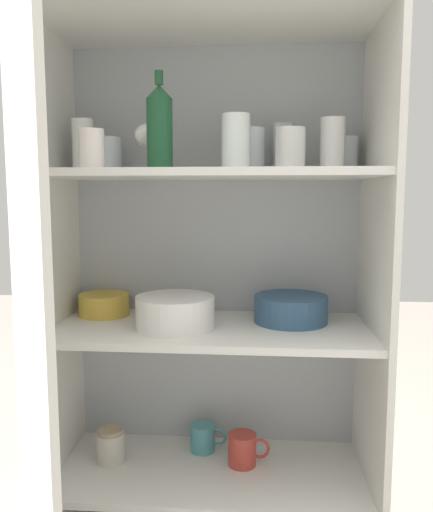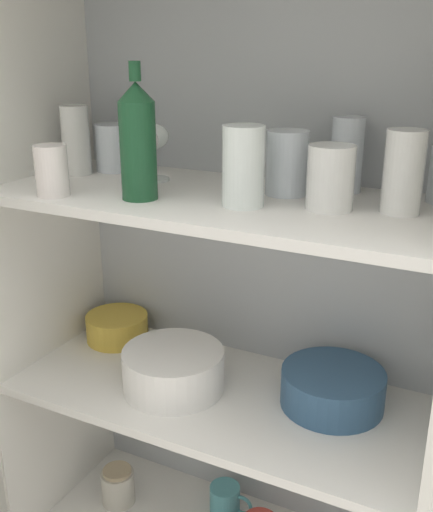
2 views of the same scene
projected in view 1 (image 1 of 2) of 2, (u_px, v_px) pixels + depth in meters
name	position (u px, v px, depth m)	size (l,w,h in m)	color
cupboard_back_panel	(216.00, 294.00, 1.60)	(0.92, 0.02, 1.53)	#B2B7BC
cupboard_side_left	(55.00, 305.00, 1.44)	(0.02, 0.42, 1.53)	white
cupboard_side_right	(374.00, 311.00, 1.37)	(0.02, 0.42, 1.53)	white
cupboard_top_panel	(210.00, 20.00, 1.31)	(0.92, 0.42, 0.02)	white
shelf_board_lower	(210.00, 472.00, 1.46)	(0.88, 0.39, 0.02)	white
shelf_board_middle	(210.00, 329.00, 1.41)	(0.88, 0.39, 0.02)	white
shelf_board_upper	(210.00, 175.00, 1.36)	(0.88, 0.39, 0.02)	white
cupboard_door	(31.00, 348.00, 1.03)	(0.27, 0.39, 1.53)	silver
tumbler_glass_0	(251.00, 150.00, 1.41)	(0.08, 0.08, 0.12)	white
tumbler_glass_1	(236.00, 142.00, 1.29)	(0.07, 0.07, 0.14)	white
tumbler_glass_2	(108.00, 155.00, 1.48)	(0.08, 0.08, 0.10)	white
tumbler_glass_3	(283.00, 148.00, 1.47)	(0.06, 0.06, 0.14)	white
tumbler_glass_4	(290.00, 149.00, 1.33)	(0.08, 0.08, 0.11)	white
tumbler_glass_5	(347.00, 155.00, 1.46)	(0.06, 0.06, 0.10)	white
tumbler_glass_6	(332.00, 145.00, 1.35)	(0.07, 0.07, 0.14)	white
tumbler_glass_7	(83.00, 146.00, 1.42)	(0.06, 0.06, 0.15)	white
tumbler_glass_8	(92.00, 149.00, 1.24)	(0.06, 0.06, 0.10)	silver
wine_glass_0	(149.00, 137.00, 1.34)	(0.08, 0.08, 0.13)	white
wine_glass_1	(149.00, 142.00, 1.42)	(0.07, 0.07, 0.12)	white
wine_bottle	(160.00, 127.00, 1.27)	(0.07, 0.07, 0.24)	#194728
plate_stack_white	(175.00, 312.00, 1.38)	(0.22, 0.22, 0.09)	white
mixing_bowl_large	(291.00, 308.00, 1.45)	(0.21, 0.21, 0.08)	#33567A
serving_bowl_small	(104.00, 303.00, 1.54)	(0.15, 0.15, 0.07)	gold
coffee_mug_primary	(203.00, 438.00, 1.56)	(0.11, 0.08, 0.08)	teal
coffee_mug_extra_1	(243.00, 449.00, 1.48)	(0.12, 0.08, 0.09)	#BC3D33
storage_jar	(111.00, 445.00, 1.50)	(0.09, 0.09, 0.10)	beige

